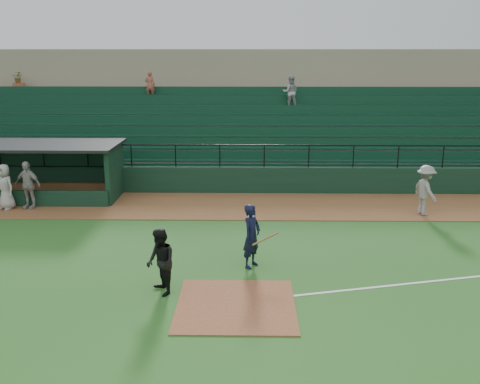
{
  "coord_description": "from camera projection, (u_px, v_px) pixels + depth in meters",
  "views": [
    {
      "loc": [
        0.32,
        -13.24,
        6.22
      ],
      "look_at": [
        0.0,
        5.0,
        1.4
      ],
      "focal_mm": 39.67,
      "sensor_mm": 36.0,
      "label": 1
    }
  ],
  "objects": [
    {
      "name": "ground",
      "position": [
        237.0,
        289.0,
        14.39
      ],
      "size": [
        90.0,
        90.0,
        0.0
      ],
      "primitive_type": "plane",
      "color": "#23581C",
      "rests_on": "ground"
    },
    {
      "name": "warning_track",
      "position": [
        241.0,
        206.0,
        22.12
      ],
      "size": [
        40.0,
        4.0,
        0.03
      ],
      "primitive_type": "cube",
      "color": "brown",
      "rests_on": "ground"
    },
    {
      "name": "home_plate_dirt",
      "position": [
        236.0,
        305.0,
        13.42
      ],
      "size": [
        3.0,
        3.0,
        0.03
      ],
      "primitive_type": "cube",
      "color": "brown",
      "rests_on": "ground"
    },
    {
      "name": "stadium_structure",
      "position": [
        244.0,
        124.0,
        29.71
      ],
      "size": [
        38.0,
        13.08,
        6.4
      ],
      "color": "black",
      "rests_on": "ground"
    },
    {
      "name": "dugout",
      "position": [
        22.0,
        166.0,
        23.45
      ],
      "size": [
        8.9,
        3.2,
        2.42
      ],
      "color": "black",
      "rests_on": "ground"
    },
    {
      "name": "batter_at_plate",
      "position": [
        252.0,
        236.0,
        15.65
      ],
      "size": [
        1.17,
        0.84,
        1.93
      ],
      "color": "black",
      "rests_on": "ground"
    },
    {
      "name": "umpire",
      "position": [
        161.0,
        262.0,
        13.88
      ],
      "size": [
        1.01,
        1.09,
        1.79
      ],
      "primitive_type": "imported",
      "rotation": [
        0.0,
        0.0,
        -1.08
      ],
      "color": "black",
      "rests_on": "ground"
    },
    {
      "name": "runner",
      "position": [
        425.0,
        190.0,
        20.64
      ],
      "size": [
        1.06,
        1.43,
        1.97
      ],
      "primitive_type": "imported",
      "rotation": [
        0.0,
        0.0,
        1.86
      ],
      "color": "gray",
      "rests_on": "warning_track"
    },
    {
      "name": "dugout_player_a",
      "position": [
        28.0,
        185.0,
        21.49
      ],
      "size": [
        1.23,
        0.73,
        1.96
      ],
      "primitive_type": "imported",
      "rotation": [
        0.0,
        0.0,
        -0.24
      ],
      "color": "#A7A19D",
      "rests_on": "warning_track"
    },
    {
      "name": "dugout_player_b",
      "position": [
        5.0,
        187.0,
        21.41
      ],
      "size": [
        1.07,
        0.93,
        1.86
      ],
      "primitive_type": "imported",
      "rotation": [
        0.0,
        0.0,
        -0.45
      ],
      "color": "#ACA7A1",
      "rests_on": "warning_track"
    }
  ]
}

